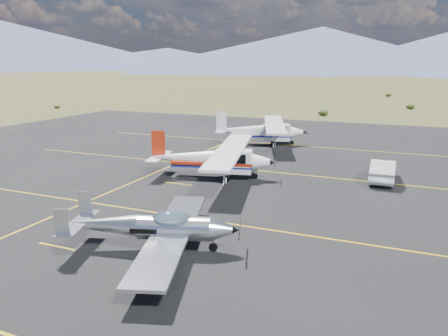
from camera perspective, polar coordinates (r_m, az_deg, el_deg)
The scene contains 6 objects.
ground at distance 21.50m, azimuth -8.62°, elevation -7.90°, with size 1600.00×1600.00×0.00m, color #383D1C.
apron at distance 27.37m, azimuth -0.97°, elevation -3.01°, with size 72.00×72.00×0.02m, color black.
aircraft_low_wing at distance 18.89m, azimuth -9.04°, elevation -7.66°, with size 7.30×9.87×2.16m.
aircraft_cessna at distance 30.23m, azimuth -1.52°, elevation 1.36°, with size 8.16×12.58×3.19m.
aircraft_plain at distance 42.76m, azimuth 4.89°, elevation 4.97°, with size 8.75×12.55×3.22m.
sedan at distance 31.29m, azimuth 20.05°, elevation -0.30°, with size 1.57×4.49×1.48m, color white.
Camera 1 is at (10.65, -16.96, 7.84)m, focal length 35.00 mm.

